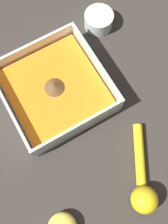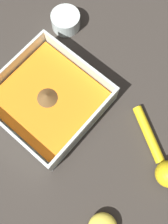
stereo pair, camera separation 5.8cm
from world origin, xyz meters
The scene contains 4 objects.
ground_plane centered at (0.00, 0.00, 0.00)m, with size 4.00×4.00×0.00m, color #332D28.
square_dish centered at (0.00, -0.01, 0.02)m, with size 0.23×0.23×0.06m.
spice_bowl centered at (0.11, -0.20, 0.02)m, with size 0.07×0.07×0.04m.
lemon_squeezer centered at (-0.28, -0.06, 0.02)m, with size 0.17×0.12×0.06m.
Camera 2 is at (-0.20, 0.09, 0.59)m, focal length 42.00 mm.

